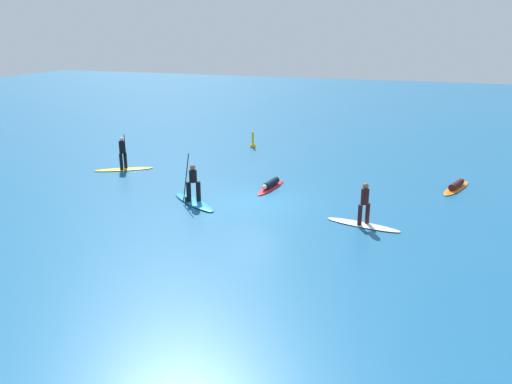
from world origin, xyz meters
TOP-DOWN VIEW (x-y plane):
  - ground_plane at (0.00, 0.00)m, footprint 120.00×120.00m
  - surfer_on_white_board at (5.08, -1.27)m, footprint 3.14×1.15m
  - surfer_on_red_board at (-0.03, 2.27)m, footprint 0.92×2.84m
  - surfer_on_blue_board at (-2.65, -1.07)m, footprint 3.07×2.40m
  - surfer_on_yellow_board at (-8.95, 2.78)m, footprint 3.10×2.28m
  - surfer_on_orange_board at (8.76, 5.33)m, footprint 1.63×3.11m
  - marker_buoy at (-3.98, 10.53)m, footprint 0.38×0.38m

SIDE VIEW (x-z plane):
  - ground_plane at x=0.00m, z-range 0.00..0.00m
  - surfer_on_orange_board at x=8.76m, z-range -0.05..0.34m
  - surfer_on_red_board at x=-0.03m, z-range -0.05..0.37m
  - marker_buoy at x=-3.98m, z-range -0.36..0.81m
  - surfer_on_blue_board at x=-2.65m, z-range -0.74..1.60m
  - surfer_on_white_board at x=5.08m, z-range -0.41..1.41m
  - surfer_on_yellow_board at x=-8.95m, z-range -0.51..1.55m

